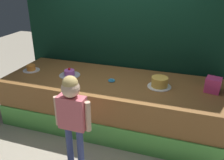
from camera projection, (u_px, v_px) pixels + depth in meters
ground_plane at (99, 144)px, 3.44m from camera, size 12.00×12.00×0.00m
stage_platform at (112, 102)px, 3.80m from camera, size 3.35×1.22×0.75m
curtain_backdrop at (126, 18)px, 3.92m from camera, size 3.72×0.08×3.18m
child_figure at (72, 110)px, 2.80m from camera, size 0.47×0.21×1.21m
pink_box at (213, 85)px, 3.26m from camera, size 0.23×0.22×0.20m
donut at (112, 80)px, 3.61m from camera, size 0.10×0.10×0.03m
cake_left at (31, 68)px, 4.01m from camera, size 0.28×0.28×0.10m
cake_center at (70, 73)px, 3.82m from camera, size 0.34×0.34×0.13m
cake_right at (160, 82)px, 3.41m from camera, size 0.34×0.34×0.15m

